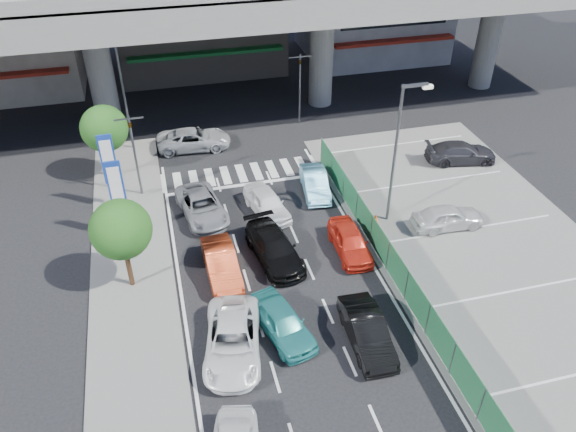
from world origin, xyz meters
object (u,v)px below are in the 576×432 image
object	(u,v)px
street_lamp_left	(125,82)
taxi_teal_mid	(282,322)
wagon_silver_front_left	(202,206)
kei_truck_front_right	(315,183)
taxi_orange_left	(221,264)
traffic_light_left	(132,136)
taxi_orange_right	(350,241)
parked_sedan_dgrey	(461,152)
sedan_black_mid	(274,248)
sedan_white_mid_left	(233,340)
tree_near	(121,230)
tree_far	(104,129)
signboard_near	(117,190)
sedan_white_front_mid	(267,203)
crossing_wagon_silver	(194,139)
street_lamp_right	(399,144)
parked_sedan_white	(448,217)
traffic_light_right	(300,72)
hatch_black_mid_right	(367,331)
traffic_cone	(376,219)
signboard_far	(109,162)

from	to	relation	value
street_lamp_left	taxi_teal_mid	xyz separation A→B (m)	(5.59, -18.78, -4.08)
taxi_teal_mid	wagon_silver_front_left	xyz separation A→B (m)	(-2.23, 9.74, -0.04)
taxi_teal_mid	kei_truck_front_right	size ratio (longest dim) A/B	1.02
taxi_orange_left	traffic_light_left	bearing A→B (deg)	110.96
taxi_orange_right	parked_sedan_dgrey	world-z (taller)	parked_sedan_dgrey
taxi_orange_left	taxi_orange_right	xyz separation A→B (m)	(6.70, 0.14, -0.02)
sedan_black_mid	kei_truck_front_right	xyz separation A→B (m)	(3.79, 5.44, -0.04)
sedan_white_mid_left	kei_truck_front_right	size ratio (longest dim) A/B	1.25
tree_near	tree_far	size ratio (longest dim) A/B	1.00
tree_near	parked_sedan_dgrey	xyz separation A→B (m)	(21.09, 6.80, -2.66)
signboard_near	kei_truck_front_right	xyz separation A→B (m)	(11.09, 1.71, -2.41)
tree_near	sedan_white_front_mid	size ratio (longest dim) A/B	1.19
sedan_white_mid_left	taxi_teal_mid	distance (m)	2.31
street_lamp_left	crossing_wagon_silver	xyz separation A→B (m)	(3.87, -0.95, -4.09)
sedan_white_mid_left	crossing_wagon_silver	size ratio (longest dim) A/B	1.01
traffic_light_left	tree_far	distance (m)	3.02
street_lamp_left	taxi_orange_right	world-z (taller)	street_lamp_left
street_lamp_right	tree_near	size ratio (longest dim) A/B	1.67
taxi_orange_right	parked_sedan_dgrey	distance (m)	12.26
sedan_white_mid_left	parked_sedan_white	xyz separation A→B (m)	(12.85, 5.75, 0.03)
street_lamp_right	crossing_wagon_silver	bearing A→B (deg)	131.08
tree_near	crossing_wagon_silver	xyz separation A→B (m)	(4.54, 13.05, -2.70)
taxi_orange_left	sedan_black_mid	size ratio (longest dim) A/B	0.88
taxi_teal_mid	wagon_silver_front_left	bearing A→B (deg)	88.01
sedan_white_mid_left	wagon_silver_front_left	world-z (taller)	sedan_white_mid_left
traffic_light_right	parked_sedan_dgrey	bearing A→B (deg)	-43.65
street_lamp_left	hatch_black_mid_right	bearing A→B (deg)	-66.15
street_lamp_right	tree_near	distance (m)	14.38
traffic_light_left	traffic_cone	xyz separation A→B (m)	(12.39, -6.26, -3.54)
traffic_light_left	kei_truck_front_right	world-z (taller)	traffic_light_left
signboard_near	sedan_black_mid	bearing A→B (deg)	-27.05
tree_far	signboard_far	bearing A→B (deg)	-86.74
signboard_near	taxi_orange_left	size ratio (longest dim) A/B	1.12
traffic_light_left	kei_truck_front_right	size ratio (longest dim) A/B	1.31
hatch_black_mid_right	kei_truck_front_right	world-z (taller)	hatch_black_mid_right
signboard_near	wagon_silver_front_left	bearing A→B (deg)	12.85
sedan_white_front_mid	traffic_cone	xyz separation A→B (m)	(5.55, -2.58, -0.29)
street_lamp_right	hatch_black_mid_right	world-z (taller)	street_lamp_right
signboard_far	sedan_white_front_mid	world-z (taller)	signboard_far
street_lamp_left	taxi_teal_mid	size ratio (longest dim) A/B	1.98
traffic_light_right	signboard_far	bearing A→B (deg)	-148.57
signboard_near	sedan_black_mid	distance (m)	8.53
traffic_light_left	crossing_wagon_silver	size ratio (longest dim) A/B	1.06
traffic_cone	traffic_light_right	bearing A→B (deg)	92.98
sedan_white_mid_left	wagon_silver_front_left	bearing A→B (deg)	101.37
wagon_silver_front_left	sedan_white_mid_left	bearing A→B (deg)	-99.31
traffic_light_left	taxi_orange_right	xyz separation A→B (m)	(10.21, -8.16, -3.27)
traffic_light_left	crossing_wagon_silver	xyz separation A→B (m)	(3.74, 5.05, -3.25)
sedan_black_mid	crossing_wagon_silver	xyz separation A→B (m)	(-2.56, 12.78, -0.01)
sedan_white_mid_left	taxi_orange_right	size ratio (longest dim) A/B	1.26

